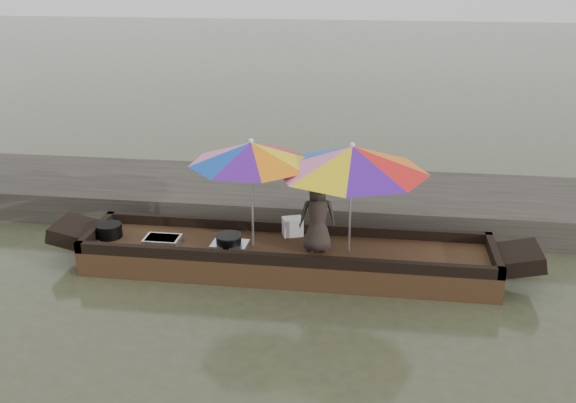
# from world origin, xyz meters

# --- Properties ---
(water) EXTENTS (80.00, 80.00, 0.00)m
(water) POSITION_xyz_m (0.00, 0.00, 0.00)
(water) COLOR #3C4228
(water) RESTS_ON ground
(dock) EXTENTS (22.00, 2.20, 0.50)m
(dock) POSITION_xyz_m (0.00, 2.20, 0.25)
(dock) COLOR #2D2B26
(dock) RESTS_ON ground
(boat_hull) EXTENTS (5.70, 1.20, 0.35)m
(boat_hull) POSITION_xyz_m (0.00, 0.00, 0.17)
(boat_hull) COLOR #3A2817
(boat_hull) RESTS_ON water
(cooking_pot) EXTENTS (0.37, 0.37, 0.19)m
(cooking_pot) POSITION_xyz_m (-2.60, 0.01, 0.45)
(cooking_pot) COLOR black
(cooking_pot) RESTS_ON boat_hull
(tray_crayfish) EXTENTS (0.50, 0.35, 0.09)m
(tray_crayfish) POSITION_xyz_m (-1.77, -0.11, 0.39)
(tray_crayfish) COLOR silver
(tray_crayfish) RESTS_ON boat_hull
(tray_scallop) EXTENTS (0.51, 0.36, 0.06)m
(tray_scallop) POSITION_xyz_m (-0.80, -0.09, 0.38)
(tray_scallop) COLOR silver
(tray_scallop) RESTS_ON boat_hull
(charcoal_grill) EXTENTS (0.35, 0.35, 0.17)m
(charcoal_grill) POSITION_xyz_m (-0.81, -0.09, 0.43)
(charcoal_grill) COLOR black
(charcoal_grill) RESTS_ON boat_hull
(supply_bag) EXTENTS (0.34, 0.30, 0.26)m
(supply_bag) POSITION_xyz_m (0.02, 0.45, 0.48)
(supply_bag) COLOR silver
(supply_bag) RESTS_ON boat_hull
(vendor) EXTENTS (0.56, 0.42, 1.03)m
(vendor) POSITION_xyz_m (0.42, -0.03, 0.86)
(vendor) COLOR #2E2521
(vendor) RESTS_ON boat_hull
(umbrella_bow) EXTENTS (2.17, 2.17, 1.55)m
(umbrella_bow) POSITION_xyz_m (-0.48, 0.00, 1.12)
(umbrella_bow) COLOR red
(umbrella_bow) RESTS_ON boat_hull
(umbrella_stern) EXTENTS (2.08, 2.08, 1.55)m
(umbrella_stern) POSITION_xyz_m (0.86, 0.00, 1.12)
(umbrella_stern) COLOR orange
(umbrella_stern) RESTS_ON boat_hull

